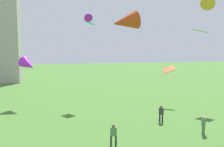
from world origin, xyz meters
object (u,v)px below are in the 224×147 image
kite_flying_7 (28,65)px  kite_flying_1 (200,31)px  kite_flying_4 (90,23)px  kite_flying_5 (169,69)px  person_3 (161,113)px  kite_flying_8 (88,15)px  person_0 (204,124)px  kite_flying_6 (209,0)px  person_4 (113,134)px  kite_flying_2 (125,22)px

kite_flying_7 → kite_flying_1: bearing=-53.8°
kite_flying_4 → kite_flying_5: bearing=-134.9°
person_3 → kite_flying_1: (7.87, 5.38, 8.64)m
kite_flying_1 → kite_flying_8: kite_flying_8 is taller
person_0 → kite_flying_7: kite_flying_7 is taller
person_0 → kite_flying_6: bearing=16.2°
person_4 → kite_flying_6: kite_flying_6 is taller
person_0 → kite_flying_7: size_ratio=0.55×
kite_flying_4 → kite_flying_8: bearing=147.1°
person_3 → kite_flying_7: bearing=-144.9°
kite_flying_1 → kite_flying_8: size_ratio=1.57×
person_0 → kite_flying_6: kite_flying_6 is taller
person_4 → kite_flying_5: kite_flying_5 is taller
person_0 → kite_flying_1: size_ratio=0.81×
kite_flying_1 → kite_flying_6: kite_flying_6 is taller
person_3 → kite_flying_7: (-13.44, 10.14, 4.38)m
kite_flying_8 → kite_flying_4: bearing=-100.5°
kite_flying_1 → kite_flying_4: bearing=-137.0°
person_0 → kite_flying_2: kite_flying_2 is taller
person_0 → kite_flying_8: (-9.32, 3.69, 9.27)m
kite_flying_7 → person_0: bearing=-83.4°
kite_flying_5 → kite_flying_7: bearing=3.2°
kite_flying_6 → kite_flying_4: bearing=1.4°
kite_flying_1 → kite_flying_2: bearing=-84.3°
person_4 → kite_flying_4: 18.10m
person_0 → person_3: size_ratio=0.95×
kite_flying_2 → kite_flying_4: 12.80m
kite_flying_8 → kite_flying_5: bearing=-149.8°
person_0 → person_4: bearing=146.2°
person_0 → person_4: size_ratio=0.95×
kite_flying_1 → person_4: bearing=-79.8°
kite_flying_6 → person_3: bearing=50.4°
person_4 → kite_flying_2: bearing=-125.1°
kite_flying_5 → kite_flying_8: size_ratio=1.13×
kite_flying_5 → kite_flying_8: 14.79m
kite_flying_6 → kite_flying_8: (-12.60, -0.67, -2.07)m
kite_flying_2 → kite_flying_5: bearing=131.4°
kite_flying_1 → kite_flying_2: kite_flying_2 is taller
kite_flying_5 → kite_flying_6: (0.88, -6.46, 7.61)m
person_3 → person_4: 7.41m
person_0 → kite_flying_5: 11.70m
person_0 → person_3: person_3 is taller
person_0 → person_3: (-2.03, 3.88, 0.05)m
kite_flying_4 → kite_flying_6: 15.00m
kite_flying_4 → kite_flying_7: (-7.97, -0.68, -5.51)m
person_0 → kite_flying_1: (5.84, 9.26, 8.69)m
kite_flying_2 → kite_flying_6: size_ratio=0.92×
person_3 → kite_flying_7: 17.40m
person_0 → kite_flying_8: bearing=121.4°
person_0 → kite_flying_2: 10.94m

